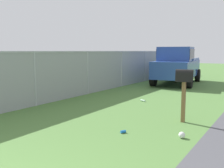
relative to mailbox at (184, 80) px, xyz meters
The scene contains 6 objects.
mailbox is the anchor object (origin of this frame).
pickup_truck 8.12m from the mailbox, 19.78° to the left, with size 5.04×2.62×2.09m.
fence_section 6.06m from the mailbox, 53.58° to the left, with size 20.24×0.07×1.87m.
litter_bottle_near_hydrant 3.06m from the mailbox, 47.27° to the left, with size 0.07×0.07×0.22m, color #B2D8BF.
litter_can_by_mailbox 2.16m from the mailbox, 152.23° to the left, with size 0.07×0.07×0.12m, color blue.
litter_bag_far_scatter 1.68m from the mailbox, 163.61° to the right, with size 0.14×0.14×0.14m, color silver.
Camera 1 is at (-0.73, -3.00, 1.87)m, focal length 40.99 mm.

